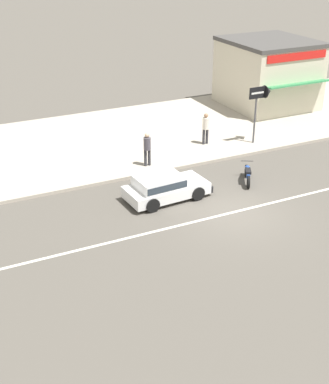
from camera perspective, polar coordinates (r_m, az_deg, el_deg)
The scene contains 9 objects.
ground_plane at distance 21.86m, azimuth 7.36°, elevation -2.16°, with size 160.00×160.00×0.00m, color #544F47.
lane_centre_stripe at distance 21.86m, azimuth 7.36°, elevation -2.15°, with size 50.40×0.14×0.01m, color silver.
kerb_strip at distance 29.73m, azimuth -2.86°, elevation 6.04°, with size 68.00×10.00×0.15m, color #ADA393.
hatchback_white_0 at distance 22.47m, azimuth -0.07°, elevation 0.58°, with size 3.70×1.91×1.10m.
motorcycle_1 at distance 24.40m, azimuth 8.84°, elevation 1.98°, with size 1.03×1.63×0.80m.
arrow_signboard at distance 28.31m, azimuth 10.63°, elevation 10.14°, with size 1.29×0.65×3.03m.
pedestrian_mid_kerb at distance 28.04m, azimuth 4.42°, elevation 7.00°, with size 0.34×0.34×1.66m.
pedestrian_by_shop at distance 25.27m, azimuth -1.86°, elevation 4.84°, with size 0.34×0.34×1.64m.
shopfront_corner_warung at distance 34.99m, azimuth 10.97°, elevation 12.37°, with size 5.02×6.09×4.12m.
Camera 1 is at (-10.85, -15.94, 10.30)m, focal length 50.00 mm.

